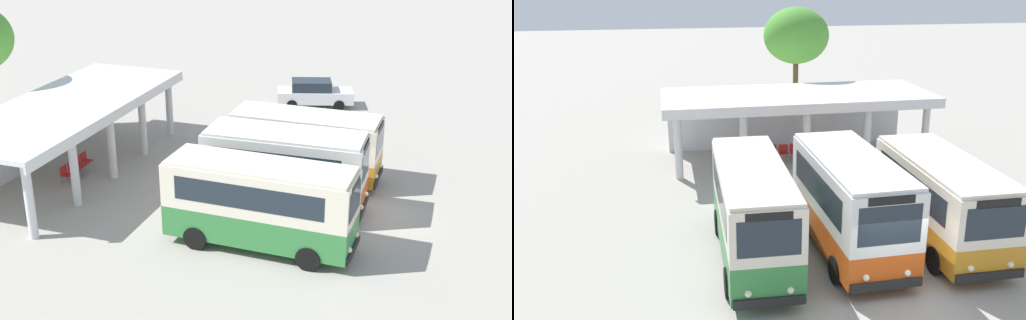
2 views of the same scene
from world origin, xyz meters
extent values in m
plane|color=#A39E93|center=(0.00, 0.00, 0.00)|extent=(180.00, 180.00, 0.00)
cylinder|color=black|center=(-2.75, 1.18, 0.45)|extent=(0.25, 0.91, 0.90)
cylinder|color=black|center=(-4.77, 1.24, 0.45)|extent=(0.25, 0.91, 0.90)
cylinder|color=black|center=(-2.63, 5.48, 0.45)|extent=(0.25, 0.91, 0.90)
cylinder|color=black|center=(-4.65, 5.54, 0.45)|extent=(0.25, 0.91, 0.90)
cube|color=#337F3D|center=(-3.70, 3.36, 0.97)|extent=(2.32, 6.99, 1.18)
cube|color=beige|center=(-3.70, 3.36, 2.37)|extent=(2.32, 6.99, 1.61)
cube|color=beige|center=(-3.70, 3.36, 3.23)|extent=(2.25, 6.78, 0.12)
cube|color=black|center=(-3.80, -0.13, 0.52)|extent=(2.02, 0.16, 0.28)
cube|color=#1E2833|center=(-3.80, -0.09, 2.42)|extent=(1.74, 0.10, 1.05)
cube|color=black|center=(-3.80, -0.09, 3.05)|extent=(1.27, 0.09, 0.24)
cube|color=#1E2833|center=(-2.65, 3.43, 2.42)|extent=(0.20, 5.54, 0.89)
cube|color=#1E2833|center=(-4.75, 3.49, 2.42)|extent=(0.20, 5.54, 0.89)
sphere|color=#EAEACC|center=(-3.22, -0.14, 0.83)|extent=(0.20, 0.20, 0.20)
sphere|color=#EAEACC|center=(-4.39, -0.11, 0.83)|extent=(0.20, 0.20, 0.20)
cylinder|color=black|center=(0.75, 1.40, 0.45)|extent=(0.24, 0.90, 0.90)
cylinder|color=black|center=(-1.46, 1.35, 0.45)|extent=(0.24, 0.90, 0.90)
cylinder|color=black|center=(0.67, 5.43, 0.45)|extent=(0.24, 0.90, 0.90)
cylinder|color=black|center=(-1.54, 5.39, 0.45)|extent=(0.24, 0.90, 0.90)
cube|color=#D14C14|center=(-0.39, 3.39, 0.90)|extent=(2.43, 6.55, 1.04)
cube|color=silver|center=(-0.39, 3.39, 2.34)|extent=(2.43, 6.55, 1.82)
cube|color=silver|center=(-0.39, 3.39, 3.31)|extent=(2.36, 6.35, 0.12)
cube|color=black|center=(-0.33, 0.11, 0.52)|extent=(2.19, 0.14, 0.28)
cube|color=#1E2833|center=(-0.33, 0.15, 2.39)|extent=(1.89, 0.09, 1.18)
cube|color=black|center=(-0.33, 0.15, 3.13)|extent=(1.39, 0.08, 0.24)
cube|color=#1E2833|center=(0.75, 3.51, 2.39)|extent=(0.14, 5.20, 1.00)
cube|color=#1E2833|center=(-1.54, 3.47, 2.39)|extent=(0.14, 5.20, 1.00)
sphere|color=#EAEACC|center=(0.30, 0.13, 0.83)|extent=(0.20, 0.20, 0.20)
sphere|color=#EAEACC|center=(-0.97, 0.11, 0.83)|extent=(0.20, 0.20, 0.20)
cylinder|color=black|center=(4.01, 1.32, 0.45)|extent=(0.23, 0.90, 0.90)
cylinder|color=black|center=(1.79, 1.34, 0.45)|extent=(0.23, 0.90, 0.90)
cylinder|color=black|center=(4.04, 5.47, 0.45)|extent=(0.23, 0.90, 0.90)
cylinder|color=black|center=(1.82, 5.49, 0.45)|extent=(0.23, 0.90, 0.90)
cube|color=orange|center=(2.91, 3.40, 0.89)|extent=(2.38, 6.71, 1.01)
cube|color=beige|center=(2.91, 3.40, 2.17)|extent=(2.38, 6.71, 1.56)
cube|color=beige|center=(2.91, 3.40, 3.01)|extent=(2.31, 6.51, 0.12)
cube|color=black|center=(2.88, 0.03, 0.52)|extent=(2.20, 0.12, 0.28)
cube|color=#1E2833|center=(2.88, 0.07, 2.22)|extent=(1.90, 0.07, 1.01)
cube|color=black|center=(2.88, 0.07, 2.83)|extent=(1.39, 0.06, 0.24)
cube|color=#1E2833|center=(4.06, 3.49, 2.22)|extent=(0.09, 5.36, 0.86)
cube|color=#1E2833|center=(1.77, 3.51, 2.22)|extent=(0.09, 5.36, 0.86)
sphere|color=#EAEACC|center=(3.52, 0.03, 0.83)|extent=(0.20, 0.20, 0.20)
sphere|color=#EAEACC|center=(2.25, 0.04, 0.83)|extent=(0.20, 0.20, 0.20)
cylinder|color=silver|center=(-5.81, 11.70, 1.60)|extent=(0.36, 0.36, 3.20)
cylinder|color=silver|center=(-2.79, 11.70, 1.60)|extent=(0.36, 0.36, 3.20)
cylinder|color=silver|center=(0.24, 11.70, 1.60)|extent=(0.36, 0.36, 3.20)
cylinder|color=silver|center=(3.27, 11.70, 1.60)|extent=(0.36, 0.36, 3.20)
cylinder|color=silver|center=(6.29, 11.70, 1.60)|extent=(0.36, 0.36, 3.20)
cube|color=silver|center=(0.24, 16.06, 1.60)|extent=(12.91, 0.20, 3.20)
cube|color=silver|center=(0.24, 13.78, 3.30)|extent=(13.41, 5.26, 0.20)
cube|color=silver|center=(0.24, 11.20, 3.06)|extent=(13.41, 0.10, 0.28)
cylinder|color=slate|center=(-0.93, 13.08, 0.22)|extent=(0.03, 0.03, 0.44)
cylinder|color=slate|center=(-1.29, 13.09, 0.22)|extent=(0.03, 0.03, 0.44)
cylinder|color=slate|center=(-0.92, 13.43, 0.22)|extent=(0.03, 0.03, 0.44)
cylinder|color=slate|center=(-1.27, 13.44, 0.22)|extent=(0.03, 0.03, 0.44)
cube|color=#B21E1E|center=(-1.10, 13.26, 0.46)|extent=(0.46, 0.46, 0.04)
cube|color=#B21E1E|center=(-1.09, 13.46, 0.66)|extent=(0.44, 0.06, 0.40)
cylinder|color=slate|center=(-0.36, 13.05, 0.22)|extent=(0.03, 0.03, 0.44)
cylinder|color=slate|center=(-0.72, 13.06, 0.22)|extent=(0.03, 0.03, 0.44)
cylinder|color=slate|center=(-0.35, 13.40, 0.22)|extent=(0.03, 0.03, 0.44)
cylinder|color=slate|center=(-0.70, 13.41, 0.22)|extent=(0.03, 0.03, 0.44)
cube|color=#B21E1E|center=(-0.53, 13.23, 0.46)|extent=(0.46, 0.46, 0.04)
cube|color=#B21E1E|center=(-0.52, 13.43, 0.66)|extent=(0.44, 0.06, 0.40)
cylinder|color=slate|center=(0.21, 13.09, 0.22)|extent=(0.03, 0.03, 0.44)
cylinder|color=slate|center=(-0.14, 13.11, 0.22)|extent=(0.03, 0.03, 0.44)
cylinder|color=slate|center=(0.22, 13.44, 0.22)|extent=(0.03, 0.03, 0.44)
cylinder|color=slate|center=(-0.13, 13.46, 0.22)|extent=(0.03, 0.03, 0.44)
cube|color=#B21E1E|center=(0.04, 13.28, 0.46)|extent=(0.46, 0.46, 0.04)
cube|color=#B21E1E|center=(0.05, 13.48, 0.66)|extent=(0.44, 0.06, 0.40)
cylinder|color=slate|center=(0.78, 13.11, 0.22)|extent=(0.03, 0.03, 0.44)
cylinder|color=slate|center=(0.43, 13.13, 0.22)|extent=(0.03, 0.03, 0.44)
cylinder|color=slate|center=(0.79, 13.47, 0.22)|extent=(0.03, 0.03, 0.44)
cylinder|color=slate|center=(0.44, 13.48, 0.22)|extent=(0.03, 0.03, 0.44)
cube|color=#B21E1E|center=(0.61, 13.30, 0.46)|extent=(0.46, 0.46, 0.04)
cube|color=#B21E1E|center=(0.62, 13.50, 0.66)|extent=(0.44, 0.06, 0.40)
cylinder|color=brown|center=(1.56, 19.65, 2.08)|extent=(0.32, 0.32, 4.17)
ellipsoid|color=#4C9933|center=(1.56, 19.65, 5.62)|extent=(3.87, 3.87, 3.29)
camera|label=1|loc=(-24.56, -3.46, 12.39)|focal=47.20mm
camera|label=2|loc=(-6.30, -13.25, 9.01)|focal=39.47mm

